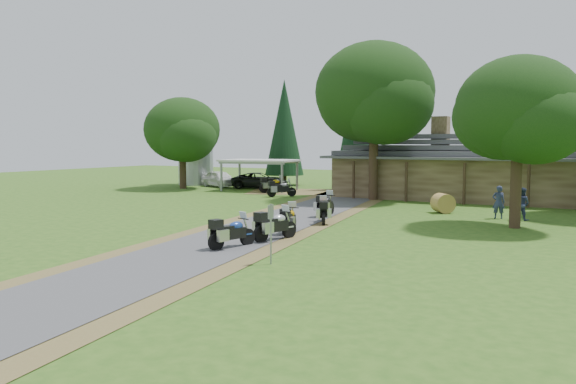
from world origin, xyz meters
The scene contains 23 objects.
ground centered at (0.00, 0.00, 0.00)m, with size 120.00×120.00×0.00m, color #2F5A19.
driveway centered at (-0.50, 4.00, 0.00)m, with size 46.00×46.00×0.00m, color #414144.
lodge centered at (6.00, 24.00, 2.45)m, with size 21.40×9.40×4.90m, color brown, non-canonical shape.
silo centered at (-21.37, 25.50, 3.53)m, with size 3.47×3.47×7.06m, color gray.
carport centered at (-11.93, 22.33, 1.36)m, with size 6.26×4.17×2.71m, color silver, non-canonical shape.
car_white_sedan centered at (-17.39, 24.04, 0.98)m, with size 5.86×2.47×1.95m, color white.
car_dark_suv centered at (-13.36, 24.68, 1.08)m, with size 5.64×2.40×2.16m, color black.
motorcycle_row_a centered at (1.23, -1.08, 0.69)m, with size 2.01×0.66×1.37m, color #21409A, non-canonical shape.
motorcycle_row_b centered at (1.85, 1.26, 0.72)m, with size 2.12×0.69×1.45m, color #B3B5BB, non-canonical shape.
motorcycle_row_c centered at (1.43, 3.27, 0.69)m, with size 2.01×0.66×1.38m, color #C88E06, non-canonical shape.
motorcycle_row_d centered at (1.45, 6.92, 0.68)m, with size 1.99×0.65×1.36m, color red, non-canonical shape.
motorcycle_row_e centered at (0.41, 9.47, 0.71)m, with size 2.06×0.67×1.41m, color black, non-canonical shape.
motorcycle_carport_a centered at (-9.84, 21.11, 0.73)m, with size 2.12×0.69×1.45m, color gold, non-canonical shape.
motorcycle_carport_b centered at (-7.50, 18.39, 0.70)m, with size 2.04×0.67×1.40m, color slate, non-canonical shape.
person_a centered at (9.12, 13.15, 1.06)m, with size 0.60×0.44×2.13m, color navy.
person_b centered at (10.32, 13.01, 1.04)m, with size 0.59×0.43×2.08m, color navy.
hay_bale centered at (5.85, 14.21, 0.58)m, with size 1.16×1.16×1.06m, color #A3773C.
sign_post centered at (4.08, -2.91, 1.04)m, with size 0.37×0.06×2.08m, color gray, non-canonical shape.
oak_lodge_left centered at (-0.46, 19.47, 6.28)m, with size 8.53×8.53×12.55m, color black, non-canonical shape.
oak_driveway centered at (10.34, 9.98, 4.69)m, with size 5.96×5.96×9.38m, color black, non-canonical shape.
oak_silo centered at (-19.27, 20.91, 4.32)m, with size 6.84×6.84×8.65m, color black, non-canonical shape.
cedar_near centered at (-5.03, 27.28, 5.65)m, with size 3.46×3.46×11.31m, color black.
cedar_far centered at (-13.18, 28.99, 5.17)m, with size 3.82×3.82×10.34m, color black.
Camera 1 is at (13.71, -19.21, 4.14)m, focal length 35.00 mm.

